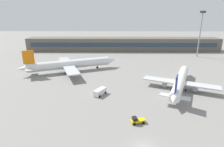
{
  "coord_description": "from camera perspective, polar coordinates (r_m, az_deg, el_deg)",
  "views": [
    {
      "loc": [
        -6.21,
        -32.57,
        26.86
      ],
      "look_at": [
        -7.09,
        40.0,
        3.0
      ],
      "focal_mm": 30.45,
      "sensor_mm": 36.0,
      "label": 1
    }
  ],
  "objects": [
    {
      "name": "service_van_white",
      "position": [
        64.18,
        -3.64,
        -5.49
      ],
      "size": [
        4.38,
        5.49,
        2.08
      ],
      "color": "white",
      "rests_on": "ground_plane"
    },
    {
      "name": "baggage_tug_yellow",
      "position": [
        49.49,
        7.53,
        -13.76
      ],
      "size": [
        3.86,
        2.55,
        1.75
      ],
      "color": "yellow",
      "rests_on": "ground_plane"
    },
    {
      "name": "floodlight_tower_west",
      "position": [
        127.72,
        25.0,
        11.49
      ],
      "size": [
        3.2,
        0.8,
        27.11
      ],
      "color": "gray",
      "rests_on": "ground_plane"
    },
    {
      "name": "airplane_near",
      "position": [
        73.0,
        19.85,
        -2.13
      ],
      "size": [
        25.61,
        35.55,
        9.35
      ],
      "color": "white",
      "rests_on": "ground_plane"
    },
    {
      "name": "airplane_mid",
      "position": [
        90.4,
        -12.29,
        2.74
      ],
      "size": [
        43.11,
        30.97,
        11.21
      ],
      "color": "silver",
      "rests_on": "ground_plane"
    },
    {
      "name": "ground_plane",
      "position": [
        77.63,
        5.24,
        -2.12
      ],
      "size": [
        400.0,
        400.0,
        0.0
      ],
      "primitive_type": "plane",
      "color": "gray"
    },
    {
      "name": "terminal_building",
      "position": [
        137.27,
        3.31,
        8.8
      ],
      "size": [
        134.27,
        12.13,
        9.0
      ],
      "color": "#5B564C",
      "rests_on": "ground_plane"
    }
  ]
}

